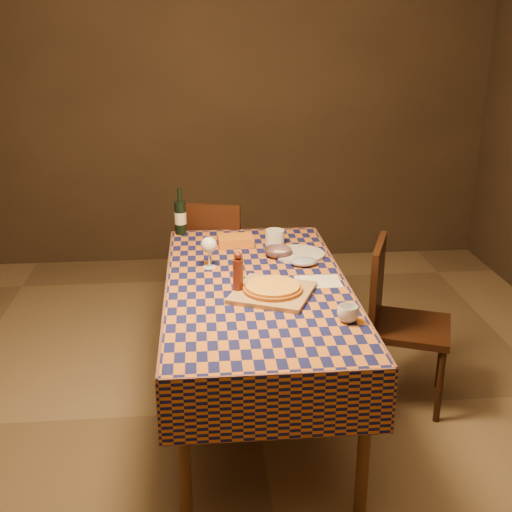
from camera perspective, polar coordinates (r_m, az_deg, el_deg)
name	(u,v)px	position (r m, az deg, el deg)	size (l,w,h in m)	color
room	(257,173)	(3.14, 0.08, 7.41)	(5.00, 5.10, 2.70)	brown
dining_table	(257,296)	(3.35, 0.08, -3.61)	(0.94, 1.84, 0.77)	brown
cutting_board	(273,293)	(3.17, 1.48, -3.27)	(0.37, 0.37, 0.02)	#A8804E
pizza	(273,288)	(3.16, 1.49, -2.84)	(0.37, 0.37, 0.03)	#984F19
pepper_mill	(238,274)	(3.15, -1.60, -1.63)	(0.06, 0.06, 0.22)	#4E1B12
bowl	(278,253)	(3.68, 1.96, 0.31)	(0.16, 0.16, 0.05)	#5B404D
wine_glass	(209,246)	(3.49, -4.22, 0.89)	(0.10, 0.10, 0.18)	silver
wine_bottle	(180,217)	(4.09, -6.74, 3.46)	(0.08, 0.08, 0.30)	black
deli_tub	(275,238)	(3.87, 1.68, 1.65)	(0.11, 0.11, 0.10)	silver
takeout_container	(236,240)	(3.88, -1.82, 1.39)	(0.21, 0.15, 0.05)	orange
white_plate	(299,254)	(3.71, 3.85, 0.17)	(0.30, 0.30, 0.02)	silver
tumbler	(348,314)	(2.92, 8.18, -5.10)	(0.10, 0.10, 0.08)	white
flour_patch	(318,281)	(3.35, 5.54, -2.27)	(0.23, 0.18, 0.00)	silver
flour_bag	(304,262)	(3.56, 4.27, -0.50)	(0.15, 0.11, 0.04)	#9096B8
chair_far	(214,257)	(4.40, -3.78, -0.11)	(0.52, 0.52, 0.93)	black
chair_right	(396,314)	(3.64, 12.37, -5.07)	(0.55, 0.55, 0.93)	black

